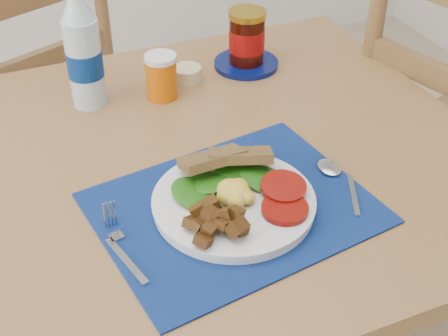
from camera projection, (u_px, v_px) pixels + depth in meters
name	position (u px, v px, depth m)	size (l,w,h in m)	color
table	(105.00, 216.00, 1.11)	(1.40, 0.90, 0.75)	brown
chair_far	(38.00, 87.00, 1.71)	(0.52, 0.51, 1.08)	brown
placemat	(234.00, 208.00, 1.00)	(0.42, 0.33, 0.00)	#040D32
breakfast_plate	(232.00, 200.00, 0.98)	(0.26, 0.26, 0.06)	silver
fork	(120.00, 245.00, 0.92)	(0.04, 0.16, 0.00)	#B2B5BA
spoon	(337.00, 177.00, 1.05)	(0.05, 0.15, 0.00)	#B2B5BA
water_bottle	(84.00, 56.00, 1.20)	(0.07, 0.07, 0.24)	#ADBFCC
juice_glass	(162.00, 78.00, 1.25)	(0.06, 0.06, 0.09)	#C65505
ramekin	(187.00, 74.00, 1.33)	(0.06, 0.06, 0.03)	beige
jam_on_saucer	(247.00, 42.00, 1.35)	(0.14, 0.14, 0.13)	#040F4C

